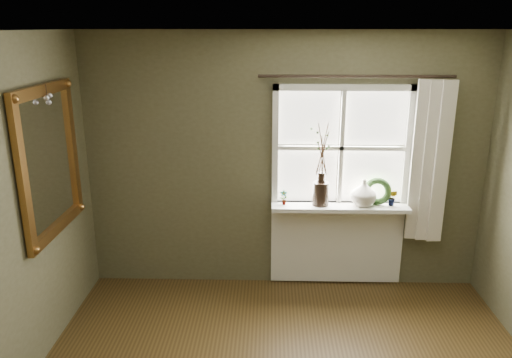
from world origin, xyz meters
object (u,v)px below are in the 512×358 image
(dark_jug, at_px, (321,194))
(wreath, at_px, (377,194))
(cream_vase, at_px, (364,193))
(gilt_mirror, at_px, (50,161))

(dark_jug, relative_size, wreath, 0.85)
(wreath, bearing_deg, dark_jug, -166.20)
(dark_jug, height_order, cream_vase, cream_vase)
(wreath, bearing_deg, gilt_mirror, -154.30)
(gilt_mirror, bearing_deg, dark_jug, 18.68)
(cream_vase, height_order, gilt_mirror, gilt_mirror)
(dark_jug, bearing_deg, wreath, 4.05)
(cream_vase, bearing_deg, dark_jug, 180.00)
(dark_jug, bearing_deg, gilt_mirror, -161.32)
(dark_jug, xyz_separation_m, cream_vase, (0.42, 0.00, 0.02))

